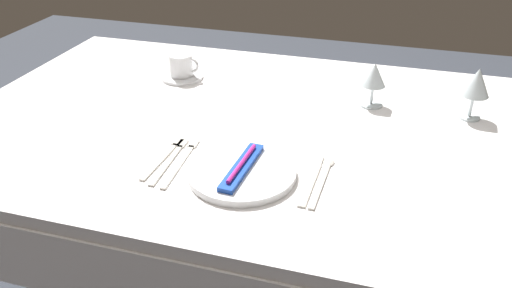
{
  "coord_description": "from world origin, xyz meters",
  "views": [
    {
      "loc": [
        0.32,
        -1.23,
        1.41
      ],
      "look_at": [
        0.01,
        -0.15,
        0.76
      ],
      "focal_mm": 35.65,
      "sensor_mm": 36.0,
      "label": 1
    }
  ],
  "objects_px": {
    "fork_salad": "(165,156)",
    "coffee_cup_left": "(182,65)",
    "toothbrush_package": "(242,166)",
    "wine_glass_centre": "(477,84)",
    "dinner_plate": "(242,172)",
    "wine_glass_left": "(374,77)",
    "fork_inner": "(171,159)",
    "dinner_knife": "(311,181)",
    "fork_outer": "(182,161)",
    "spoon_soup": "(324,176)"
  },
  "relations": [
    {
      "from": "dinner_plate",
      "to": "wine_glass_centre",
      "type": "relative_size",
      "value": 1.71
    },
    {
      "from": "toothbrush_package",
      "to": "coffee_cup_left",
      "type": "xyz_separation_m",
      "value": [
        -0.37,
        0.51,
        0.02
      ]
    },
    {
      "from": "dinner_plate",
      "to": "coffee_cup_left",
      "type": "distance_m",
      "value": 0.64
    },
    {
      "from": "dinner_knife",
      "to": "wine_glass_left",
      "type": "height_order",
      "value": "wine_glass_left"
    },
    {
      "from": "dinner_knife",
      "to": "wine_glass_centre",
      "type": "distance_m",
      "value": 0.6
    },
    {
      "from": "toothbrush_package",
      "to": "wine_glass_left",
      "type": "bearing_deg",
      "value": 61.54
    },
    {
      "from": "fork_salad",
      "to": "dinner_knife",
      "type": "height_order",
      "value": "same"
    },
    {
      "from": "fork_inner",
      "to": "wine_glass_left",
      "type": "bearing_deg",
      "value": 45.61
    },
    {
      "from": "toothbrush_package",
      "to": "fork_inner",
      "type": "bearing_deg",
      "value": 174.9
    },
    {
      "from": "fork_salad",
      "to": "wine_glass_centre",
      "type": "distance_m",
      "value": 0.88
    },
    {
      "from": "fork_salad",
      "to": "coffee_cup_left",
      "type": "height_order",
      "value": "coffee_cup_left"
    },
    {
      "from": "dinner_knife",
      "to": "wine_glass_centre",
      "type": "height_order",
      "value": "wine_glass_centre"
    },
    {
      "from": "wine_glass_centre",
      "to": "toothbrush_package",
      "type": "bearing_deg",
      "value": -138.85
    },
    {
      "from": "fork_outer",
      "to": "coffee_cup_left",
      "type": "relative_size",
      "value": 2.25
    },
    {
      "from": "toothbrush_package",
      "to": "fork_outer",
      "type": "distance_m",
      "value": 0.16
    },
    {
      "from": "toothbrush_package",
      "to": "fork_outer",
      "type": "height_order",
      "value": "toothbrush_package"
    },
    {
      "from": "fork_inner",
      "to": "wine_glass_centre",
      "type": "relative_size",
      "value": 1.45
    },
    {
      "from": "fork_outer",
      "to": "fork_inner",
      "type": "bearing_deg",
      "value": -176.61
    },
    {
      "from": "toothbrush_package",
      "to": "wine_glass_centre",
      "type": "relative_size",
      "value": 1.4
    },
    {
      "from": "dinner_knife",
      "to": "coffee_cup_left",
      "type": "xyz_separation_m",
      "value": [
        -0.54,
        0.49,
        0.04
      ]
    },
    {
      "from": "fork_salad",
      "to": "wine_glass_left",
      "type": "distance_m",
      "value": 0.66
    },
    {
      "from": "wine_glass_centre",
      "to": "coffee_cup_left",
      "type": "bearing_deg",
      "value": 177.33
    },
    {
      "from": "fork_outer",
      "to": "fork_inner",
      "type": "relative_size",
      "value": 1.05
    },
    {
      "from": "fork_inner",
      "to": "fork_outer",
      "type": "bearing_deg",
      "value": 3.39
    },
    {
      "from": "fork_inner",
      "to": "fork_salad",
      "type": "height_order",
      "value": "same"
    },
    {
      "from": "toothbrush_package",
      "to": "wine_glass_centre",
      "type": "xyz_separation_m",
      "value": [
        0.54,
        0.47,
        0.08
      ]
    },
    {
      "from": "toothbrush_package",
      "to": "wine_glass_centre",
      "type": "bearing_deg",
      "value": 41.15
    },
    {
      "from": "fork_salad",
      "to": "dinner_plate",
      "type": "bearing_deg",
      "value": -7.06
    },
    {
      "from": "fork_inner",
      "to": "wine_glass_centre",
      "type": "xyz_separation_m",
      "value": [
        0.73,
        0.45,
        0.1
      ]
    },
    {
      "from": "dinner_plate",
      "to": "dinner_knife",
      "type": "xyz_separation_m",
      "value": [
        0.16,
        0.02,
        -0.01
      ]
    },
    {
      "from": "fork_inner",
      "to": "coffee_cup_left",
      "type": "height_order",
      "value": "coffee_cup_left"
    },
    {
      "from": "fork_salad",
      "to": "fork_outer",
      "type": "bearing_deg",
      "value": -8.37
    },
    {
      "from": "toothbrush_package",
      "to": "wine_glass_centre",
      "type": "height_order",
      "value": "wine_glass_centre"
    },
    {
      "from": "dinner_knife",
      "to": "coffee_cup_left",
      "type": "bearing_deg",
      "value": 137.37
    },
    {
      "from": "dinner_knife",
      "to": "coffee_cup_left",
      "type": "relative_size",
      "value": 2.14
    },
    {
      "from": "toothbrush_package",
      "to": "coffee_cup_left",
      "type": "relative_size",
      "value": 2.06
    },
    {
      "from": "toothbrush_package",
      "to": "dinner_plate",
      "type": "bearing_deg",
      "value": 180.0
    },
    {
      "from": "spoon_soup",
      "to": "dinner_plate",
      "type": "bearing_deg",
      "value": -165.28
    },
    {
      "from": "fork_outer",
      "to": "spoon_soup",
      "type": "distance_m",
      "value": 0.35
    },
    {
      "from": "dinner_plate",
      "to": "toothbrush_package",
      "type": "xyz_separation_m",
      "value": [
        0.0,
        0.0,
        0.02
      ]
    },
    {
      "from": "coffee_cup_left",
      "to": "fork_outer",
      "type": "bearing_deg",
      "value": -66.82
    },
    {
      "from": "dinner_plate",
      "to": "dinner_knife",
      "type": "distance_m",
      "value": 0.16
    },
    {
      "from": "toothbrush_package",
      "to": "fork_inner",
      "type": "relative_size",
      "value": 0.97
    },
    {
      "from": "fork_salad",
      "to": "dinner_knife",
      "type": "xyz_separation_m",
      "value": [
        0.38,
        -0.01,
        0.0
      ]
    },
    {
      "from": "fork_salad",
      "to": "fork_inner",
      "type": "bearing_deg",
      "value": -24.11
    },
    {
      "from": "fork_outer",
      "to": "coffee_cup_left",
      "type": "distance_m",
      "value": 0.54
    },
    {
      "from": "toothbrush_package",
      "to": "wine_glass_left",
      "type": "height_order",
      "value": "wine_glass_left"
    },
    {
      "from": "fork_inner",
      "to": "dinner_knife",
      "type": "distance_m",
      "value": 0.36
    },
    {
      "from": "dinner_plate",
      "to": "fork_outer",
      "type": "xyz_separation_m",
      "value": [
        -0.16,
        0.02,
        -0.01
      ]
    },
    {
      "from": "dinner_plate",
      "to": "dinner_knife",
      "type": "bearing_deg",
      "value": 6.51
    }
  ]
}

